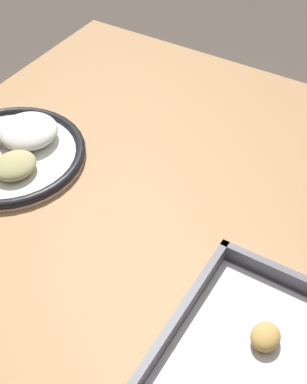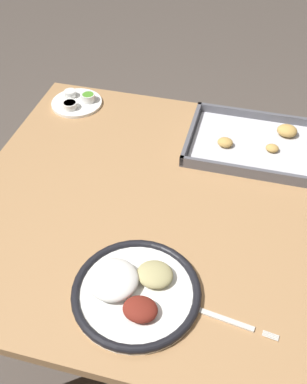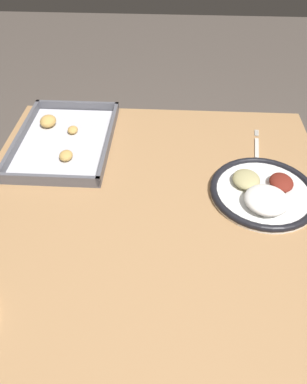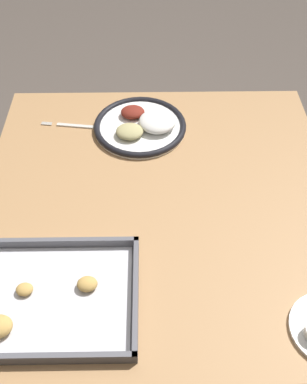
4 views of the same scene
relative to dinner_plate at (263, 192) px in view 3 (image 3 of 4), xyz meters
name	(u,v)px [view 3 (image 3 of 4)]	position (x,y,z in m)	size (l,w,h in m)	color
ground_plane	(153,335)	(-0.05, 0.30, -0.78)	(8.00, 8.00, 0.00)	#564C44
dining_table	(153,232)	(-0.05, 0.30, -0.13)	(1.00, 1.01, 0.77)	#AD7F51
dinner_plate	(263,192)	(0.00, 0.00, 0.00)	(0.30, 0.30, 0.05)	white
fork	(257,152)	(0.21, -0.01, -0.01)	(0.23, 0.04, 0.00)	silver
baking_tray	(64,139)	(0.22, 0.62, 0.00)	(0.43, 0.30, 0.04)	#595960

